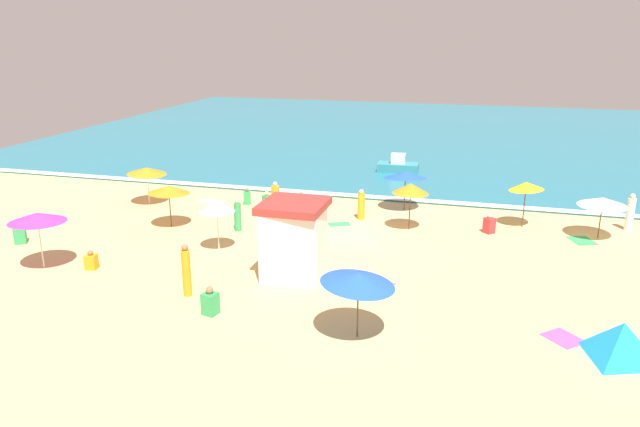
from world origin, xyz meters
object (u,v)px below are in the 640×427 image
beach_umbrella_0 (217,206)px  beachgoer_11 (301,210)px  beach_umbrella_8 (147,171)px  beachgoer_1 (489,225)px  beach_umbrella_3 (37,217)px  beach_tent (622,340)px  beach_umbrella_7 (405,175)px  beachgoer_0 (361,205)px  beachgoer_5 (186,271)px  beach_umbrella_2 (411,188)px  beachgoer_6 (276,201)px  lifeguard_cabana (294,239)px  beach_umbrella_4 (358,279)px  beach_umbrella_6 (603,202)px  small_boat_0 (398,166)px  beachgoer_8 (247,197)px  beachgoer_3 (238,216)px  beachgoer_10 (210,302)px  beachgoer_9 (20,234)px  beachgoer_2 (630,213)px  beachgoer_12 (267,201)px  beachgoer_4 (91,261)px  beach_umbrella_1 (526,186)px  beach_umbrella_5 (169,190)px

beach_umbrella_0 → beachgoer_11: beach_umbrella_0 is taller
beach_umbrella_8 → beachgoer_1: 17.48m
beach_umbrella_3 → beachgoer_11: (8.18, 7.47, -1.22)m
beach_tent → beach_umbrella_0: bearing=161.5°
beach_umbrella_7 → beachgoer_0: size_ratio=1.75×
beach_umbrella_7 → beachgoer_5: 13.74m
beach_umbrella_0 → beach_umbrella_3: 6.80m
beach_umbrella_2 → beachgoer_6: beach_umbrella_2 is taller
lifeguard_cabana → beach_umbrella_4: lifeguard_cabana is taller
beach_umbrella_6 → beachgoer_0: (-10.73, -0.10, -0.99)m
small_boat_0 → beachgoer_8: bearing=-125.0°
beachgoer_3 → beachgoer_5: bearing=-81.2°
beach_umbrella_0 → beach_umbrella_3: size_ratio=0.89×
lifeguard_cabana → beachgoer_10: lifeguard_cabana is taller
beachgoer_0 → beachgoer_9: 15.38m
beachgoer_6 → beachgoer_8: (-2.23, 1.77, -0.44)m
beachgoer_0 → beachgoer_5: bearing=-111.3°
beach_umbrella_7 → beachgoer_2: size_ratio=1.51×
beachgoer_10 → beachgoer_2: bearing=41.4°
beach_umbrella_0 → beachgoer_12: 6.31m
beachgoer_4 → beachgoer_9: bearing=160.1°
lifeguard_cabana → small_boat_0: lifeguard_cabana is taller
beach_umbrella_2 → beachgoer_12: bearing=170.2°
beach_umbrella_2 → beachgoer_5: beach_umbrella_2 is taller
beachgoer_6 → beachgoer_11: (1.66, -1.14, -0.01)m
beachgoer_1 → beachgoer_11: bearing=-169.8°
beach_umbrella_8 → beachgoer_5: 12.38m
lifeguard_cabana → beach_umbrella_7: 10.06m
beachgoer_8 → beach_umbrella_1: bearing=-0.3°
beachgoer_1 → beachgoer_2: size_ratio=0.53×
beachgoer_5 → beachgoer_9: bearing=162.9°
beachgoer_1 → lifeguard_cabana: bearing=-134.9°
beachgoer_1 → beach_umbrella_4: bearing=-108.5°
beachgoer_12 → beach_umbrella_2: bearing=-9.8°
beach_umbrella_1 → beachgoer_8: size_ratio=2.47×
beach_umbrella_1 → beachgoer_0: bearing=-173.5°
beach_umbrella_0 → beachgoer_4: size_ratio=2.80×
beach_umbrella_5 → beach_umbrella_7: size_ratio=1.03×
beach_umbrella_3 → beachgoer_12: beach_umbrella_3 is taller
beach_umbrella_2 → beach_umbrella_5: (-10.83, -2.55, -0.17)m
beachgoer_12 → beachgoer_0: bearing=-3.7°
beach_umbrella_7 → beachgoer_0: (-1.80, -2.15, -1.15)m
beach_umbrella_8 → beachgoer_6: 7.36m
beach_umbrella_2 → beachgoer_9: beach_umbrella_2 is taller
beach_umbrella_0 → beachgoer_11: bearing=57.5°
beachgoer_4 → beach_tent: bearing=-5.1°
beach_umbrella_7 → beach_tent: 15.19m
beachgoer_12 → beachgoer_5: bearing=-84.7°
beach_umbrella_2 → beachgoer_5: size_ratio=1.24×
beach_umbrella_5 → beach_umbrella_7: (10.16, 5.66, 0.05)m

